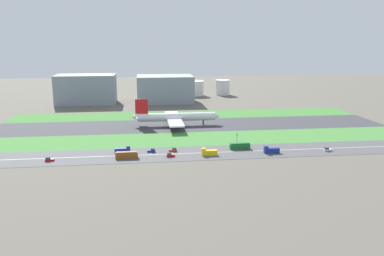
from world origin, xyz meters
TOP-DOWN VIEW (x-y plane):
  - ground_plane at (0.00, 0.00)m, footprint 800.00×800.00m
  - runway at (0.00, 0.00)m, footprint 280.00×46.00m
  - grass_median_north at (0.00, 41.00)m, footprint 280.00×36.00m
  - grass_median_south at (0.00, -41.00)m, footprint 280.00×36.00m
  - highway at (0.00, -73.00)m, footprint 280.00×28.00m
  - highway_centerline at (0.00, -73.00)m, footprint 266.00×0.50m
  - airliner at (-12.81, 0.00)m, footprint 65.00×56.00m
  - bus_1 at (-44.15, -78.00)m, footprint 11.60×2.50m
  - car_2 at (66.50, -78.00)m, footprint 4.40×1.80m
  - truck_0 at (-46.51, -68.00)m, footprint 8.40×2.50m
  - truck_1 at (34.00, -78.00)m, footprint 8.40×2.50m
  - car_1 at (-30.92, -68.00)m, footprint 4.40×1.80m
  - bus_0 at (18.99, -68.00)m, footprint 11.60×2.50m
  - truck_2 at (-0.57, -78.00)m, footprint 8.40×2.50m
  - car_3 at (-19.03, -68.00)m, footprint 4.40×1.80m
  - car_0 at (-21.35, -78.00)m, footprint 4.40×1.80m
  - car_4 at (-83.29, -78.00)m, footprint 4.40×1.80m
  - traffic_light at (19.16, -60.01)m, footprint 0.36×0.50m
  - terminal_building at (-90.00, 114.00)m, footprint 56.88×32.40m
  - hangar_building at (-12.81, 114.00)m, footprint 55.33×39.87m
  - fuel_tank_west at (22.65, 159.00)m, footprint 21.97×21.97m
  - fuel_tank_centre at (55.44, 159.00)m, footprint 16.54×16.54m

SIDE VIEW (x-z plane):
  - ground_plane at x=0.00m, z-range 0.00..0.00m
  - runway at x=0.00m, z-range 0.00..0.10m
  - grass_median_north at x=0.00m, z-range 0.00..0.10m
  - grass_median_south at x=0.00m, z-range 0.00..0.10m
  - highway at x=0.00m, z-range 0.00..0.10m
  - highway_centerline at x=0.00m, z-range 0.10..0.11m
  - car_2 at x=66.50m, z-range -0.08..1.92m
  - car_1 at x=-30.92m, z-range -0.08..1.92m
  - car_3 at x=-19.03m, z-range -0.08..1.92m
  - car_0 at x=-21.35m, z-range -0.08..1.92m
  - car_4 at x=-83.29m, z-range -0.08..1.92m
  - truck_0 at x=-46.51m, z-range -0.33..3.67m
  - truck_1 at x=34.00m, z-range -0.33..3.67m
  - truck_2 at x=-0.57m, z-range -0.33..3.67m
  - bus_1 at x=-44.15m, z-range 0.07..3.57m
  - bus_0 at x=18.99m, z-range 0.07..3.57m
  - traffic_light at x=19.16m, z-range 0.69..7.89m
  - airliner at x=-12.81m, z-range -3.62..16.08m
  - fuel_tank_west at x=22.65m, z-range 0.00..16.42m
  - fuel_tank_centre at x=55.44m, z-range 0.00..17.08m
  - hangar_building at x=-12.81m, z-range 0.00..26.42m
  - terminal_building at x=-90.00m, z-range 0.00..28.20m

